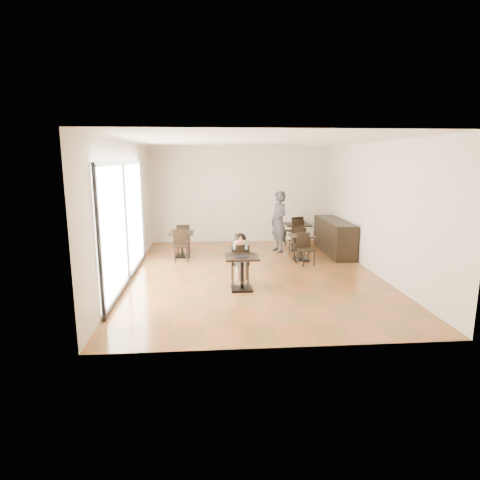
{
  "coord_description": "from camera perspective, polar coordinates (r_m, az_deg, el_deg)",
  "views": [
    {
      "loc": [
        -1.09,
        -9.53,
        2.79
      ],
      "look_at": [
        -0.39,
        -0.72,
        1.0
      ],
      "focal_mm": 30.0,
      "sensor_mm": 36.0,
      "label": 1
    }
  ],
  "objects": [
    {
      "name": "chair_mid_b",
      "position": [
        10.81,
        9.37,
        -1.35
      ],
      "size": [
        0.47,
        0.47,
        0.85
      ],
      "primitive_type": null,
      "rotation": [
        0.0,
        0.0,
        0.26
      ],
      "color": "black",
      "rests_on": "floor"
    },
    {
      "name": "chair_mid_a",
      "position": [
        11.85,
        8.11,
        -0.18
      ],
      "size": [
        0.47,
        0.47,
        0.85
      ],
      "primitive_type": null,
      "rotation": [
        0.0,
        0.0,
        3.4
      ],
      "color": "black",
      "rests_on": "floor"
    },
    {
      "name": "pizza_slice",
      "position": [
        8.88,
        0.07,
        -0.25
      ],
      "size": [
        0.27,
        0.2,
        0.06
      ],
      "primitive_type": null,
      "color": "#F1C788",
      "rests_on": "child"
    },
    {
      "name": "floor",
      "position": [
        9.99,
        1.93,
        -4.77
      ],
      "size": [
        6.0,
        8.0,
        0.01
      ],
      "primitive_type": "cube",
      "color": "brown",
      "rests_on": "ground"
    },
    {
      "name": "child_table",
      "position": [
        8.68,
        0.26,
        -4.69
      ],
      "size": [
        0.71,
        0.71,
        0.75
      ],
      "primitive_type": null,
      "color": "black",
      "rests_on": "floor"
    },
    {
      "name": "storefront_window",
      "position": [
        9.33,
        -16.11,
        2.43
      ],
      "size": [
        0.04,
        4.5,
        2.6
      ],
      "primitive_type": "cube",
      "color": "white",
      "rests_on": "floor"
    },
    {
      "name": "chair_left_b",
      "position": [
        11.17,
        -8.44,
        -0.83
      ],
      "size": [
        0.44,
        0.44,
        0.88
      ],
      "primitive_type": null,
      "rotation": [
        0.0,
        0.0,
        0.11
      ],
      "color": "black",
      "rests_on": "floor"
    },
    {
      "name": "plate",
      "position": [
        8.48,
        0.32,
        -2.38
      ],
      "size": [
        0.25,
        0.25,
        0.02
      ],
      "primitive_type": "cylinder",
      "color": "black",
      "rests_on": "child_table"
    },
    {
      "name": "chair_back_b",
      "position": [
        12.15,
        8.73,
        0.39
      ],
      "size": [
        0.57,
        0.57,
        0.97
      ],
      "primitive_type": null,
      "rotation": [
        0.0,
        0.0,
        0.38
      ],
      "color": "black",
      "rests_on": "floor"
    },
    {
      "name": "wall_front",
      "position": [
        5.76,
        6.49,
        -0.54
      ],
      "size": [
        6.0,
        0.01,
        3.2
      ],
      "primitive_type": "cube",
      "color": "beige",
      "rests_on": "floor"
    },
    {
      "name": "child_chair",
      "position": [
        9.18,
        -0.02,
        -3.28
      ],
      "size": [
        0.41,
        0.41,
        0.91
      ],
      "primitive_type": null,
      "rotation": [
        0.0,
        0.0,
        3.14
      ],
      "color": "black",
      "rests_on": "floor"
    },
    {
      "name": "wall_left",
      "position": [
        9.79,
        -15.77,
        4.04
      ],
      "size": [
        0.01,
        8.0,
        3.2
      ],
      "primitive_type": "cube",
      "color": "beige",
      "rests_on": "floor"
    },
    {
      "name": "service_counter",
      "position": [
        12.33,
        13.22,
        0.45
      ],
      "size": [
        0.6,
        2.4,
        1.0
      ],
      "primitive_type": "cube",
      "color": "black",
      "rests_on": "floor"
    },
    {
      "name": "wall_right",
      "position": [
        10.44,
        18.64,
        4.31
      ],
      "size": [
        0.01,
        8.0,
        3.2
      ],
      "primitive_type": "cube",
      "color": "beige",
      "rests_on": "floor"
    },
    {
      "name": "cafe_table_mid",
      "position": [
        11.34,
        8.7,
        -1.09
      ],
      "size": [
        0.81,
        0.81,
        0.71
      ],
      "primitive_type": null,
      "rotation": [
        0.0,
        0.0,
        0.26
      ],
      "color": "black",
      "rests_on": "floor"
    },
    {
      "name": "cafe_table_left",
      "position": [
        11.72,
        -8.25,
        -0.61
      ],
      "size": [
        0.76,
        0.76,
        0.73
      ],
      "primitive_type": null,
      "rotation": [
        0.0,
        0.0,
        0.11
      ],
      "color": "black",
      "rests_on": "floor"
    },
    {
      "name": "wall_back",
      "position": [
        13.62,
        0.09,
        6.44
      ],
      "size": [
        6.0,
        0.01,
        3.2
      ],
      "primitive_type": "cube",
      "color": "beige",
      "rests_on": "floor"
    },
    {
      "name": "ceiling",
      "position": [
        9.6,
        2.07,
        13.9
      ],
      "size": [
        6.0,
        8.0,
        0.01
      ],
      "primitive_type": "cube",
      "color": "silver",
      "rests_on": "floor"
    },
    {
      "name": "child",
      "position": [
        9.16,
        -0.02,
        -2.57
      ],
      "size": [
        0.41,
        0.57,
        1.14
      ],
      "primitive_type": null,
      "color": "slate",
      "rests_on": "child_chair"
    },
    {
      "name": "chair_left_a",
      "position": [
        12.24,
        -8.1,
        0.26
      ],
      "size": [
        0.44,
        0.44,
        0.88
      ],
      "primitive_type": null,
      "rotation": [
        0.0,
        0.0,
        3.25
      ],
      "color": "black",
      "rests_on": "floor"
    },
    {
      "name": "chair_back_a",
      "position": [
        13.2,
        7.65,
        1.3
      ],
      "size": [
        0.57,
        0.57,
        0.97
      ],
      "primitive_type": null,
      "rotation": [
        0.0,
        0.0,
        3.52
      ],
      "color": "black",
      "rests_on": "floor"
    },
    {
      "name": "cafe_table_back",
      "position": [
        12.69,
        8.16,
        0.5
      ],
      "size": [
        0.99,
        0.99,
        0.81
      ],
      "primitive_type": null,
      "rotation": [
        0.0,
        0.0,
        0.38
      ],
      "color": "black",
      "rests_on": "floor"
    },
    {
      "name": "adult_patron",
      "position": [
        12.18,
        5.55,
        2.6
      ],
      "size": [
        0.66,
        0.79,
        1.85
      ],
      "primitive_type": "imported",
      "rotation": [
        0.0,
        0.0,
        -1.19
      ],
      "color": "#333337",
      "rests_on": "floor"
    }
  ]
}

